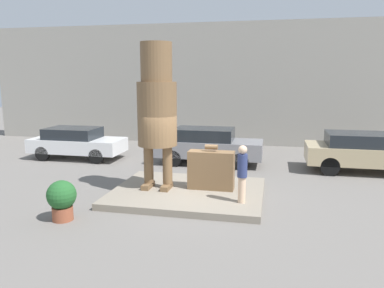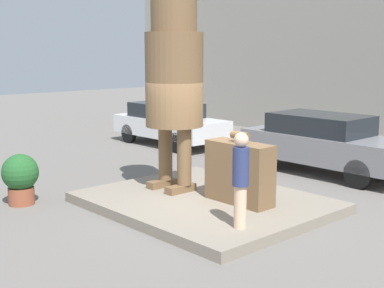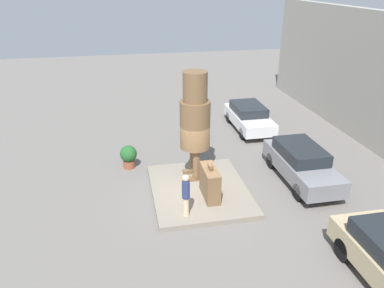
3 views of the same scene
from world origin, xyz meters
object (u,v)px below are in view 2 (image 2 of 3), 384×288
object	(u,v)px
giant_suitcase	(239,172)
planter_pot	(20,177)
statue_figure	(174,66)
tourist	(241,176)
parked_car_grey	(325,142)
parked_car_white	(169,122)

from	to	relation	value
giant_suitcase	planter_pot	size ratio (longest dim) A/B	1.35
statue_figure	tourist	bearing A→B (deg)	-17.94
tourist	parked_car_grey	xyz separation A→B (m)	(-1.88, 5.27, -0.27)
parked_car_white	statue_figure	bearing A→B (deg)	-38.94
tourist	planter_pot	size ratio (longest dim) A/B	1.54
statue_figure	giant_suitcase	bearing A→B (deg)	8.33
giant_suitcase	parked_car_grey	size ratio (longest dim) A/B	0.32
parked_car_white	parked_car_grey	bearing A→B (deg)	2.02
statue_figure	planter_pot	world-z (taller)	statue_figure
statue_figure	parked_car_white	bearing A→B (deg)	141.06
giant_suitcase	parked_car_white	world-z (taller)	giant_suitcase
parked_car_white	giant_suitcase	bearing A→B (deg)	-29.95
giant_suitcase	tourist	xyz separation A→B (m)	(1.05, -1.12, 0.29)
parked_car_white	planter_pot	world-z (taller)	parked_car_white
statue_figure	tourist	size ratio (longest dim) A/B	2.76
statue_figure	parked_car_white	size ratio (longest dim) A/B	1.08
tourist	planter_pot	world-z (taller)	tourist
statue_figure	planter_pot	size ratio (longest dim) A/B	4.25
planter_pot	giant_suitcase	bearing A→B (deg)	40.60
statue_figure	parked_car_white	distance (m)	6.97
parked_car_white	planter_pot	distance (m)	7.67
parked_car_white	planter_pot	size ratio (longest dim) A/B	3.93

